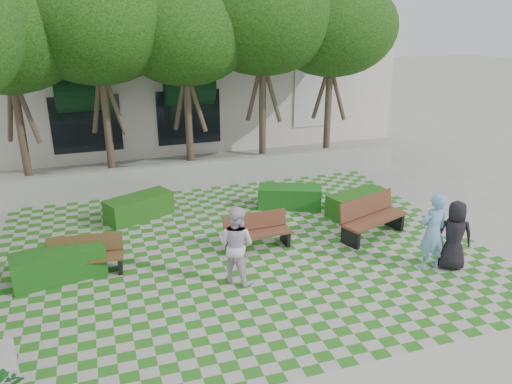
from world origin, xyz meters
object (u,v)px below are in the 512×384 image
object	(u,v)px
hedge_east	(357,203)
person_white	(236,244)
bench_mid	(257,232)
person_dark	(454,235)
bench_east	(372,218)
hedge_midleft	(139,207)
person_blue	(433,232)
hedge_west	(59,264)
hedge_midright	(290,197)
bench_west	(86,257)

from	to	relation	value
hedge_east	person_white	world-z (taller)	person_white
bench_mid	person_dark	distance (m)	4.74
bench_east	hedge_midleft	bearing A→B (deg)	131.46
bench_east	person_dark	size ratio (longest dim) A/B	1.28
hedge_east	person_blue	world-z (taller)	person_blue
bench_mid	person_blue	world-z (taller)	person_blue
hedge_west	person_blue	distance (m)	8.63
hedge_midleft	person_blue	xyz separation A→B (m)	(6.19, -5.26, 0.61)
bench_mid	hedge_midright	distance (m)	2.95
bench_west	hedge_east	world-z (taller)	bench_west
bench_west	person_blue	distance (m)	8.07
bench_mid	bench_west	size ratio (longest dim) A/B	0.99
bench_west	hedge_east	bearing A→B (deg)	13.82
hedge_midleft	person_dark	size ratio (longest dim) A/B	1.16
hedge_east	bench_west	bearing A→B (deg)	-171.43
bench_east	bench_west	size ratio (longest dim) A/B	1.24
hedge_east	hedge_midright	bearing A→B (deg)	146.57
bench_west	hedge_east	size ratio (longest dim) A/B	0.91
hedge_midleft	bench_mid	bearing A→B (deg)	-47.61
bench_east	hedge_east	bearing A→B (deg)	54.89
bench_mid	person_white	world-z (taller)	person_white
hedge_midright	hedge_west	distance (m)	7.03
bench_east	hedge_east	distance (m)	1.54
bench_east	hedge_midleft	xyz separation A→B (m)	(-5.82, 3.23, -0.18)
hedge_midleft	hedge_west	distance (m)	3.64
bench_mid	person_blue	size ratio (longest dim) A/B	0.91
hedge_midright	hedge_midleft	bearing A→B (deg)	172.24
bench_mid	hedge_midright	world-z (taller)	bench_mid
hedge_midright	hedge_west	size ratio (longest dim) A/B	0.96
bench_mid	hedge_midleft	size ratio (longest dim) A/B	0.89
bench_mid	bench_east	bearing A→B (deg)	-7.76
hedge_east	person_dark	world-z (taller)	person_dark
hedge_midright	person_blue	world-z (taller)	person_blue
person_white	hedge_east	bearing A→B (deg)	-103.42
bench_west	person_dark	distance (m)	8.59
bench_west	hedge_west	distance (m)	0.60
hedge_east	hedge_midleft	xyz separation A→B (m)	(-6.23, 1.75, 0.00)
bench_west	hedge_midright	world-z (taller)	bench_west
hedge_east	hedge_midright	size ratio (longest dim) A/B	1.00
hedge_midright	bench_west	bearing A→B (deg)	-159.05
person_blue	hedge_east	bearing A→B (deg)	-89.82
bench_west	hedge_west	world-z (taller)	bench_west
hedge_midright	bench_east	bearing A→B (deg)	-63.26
bench_west	person_dark	world-z (taller)	person_dark
bench_west	person_blue	world-z (taller)	person_blue
person_dark	hedge_midright	bearing A→B (deg)	-37.36
bench_mid	hedge_west	bearing A→B (deg)	178.11
bench_east	person_blue	bearing A→B (deg)	-99.42
bench_mid	person_white	bearing A→B (deg)	-126.74
hedge_midright	person_dark	world-z (taller)	person_dark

